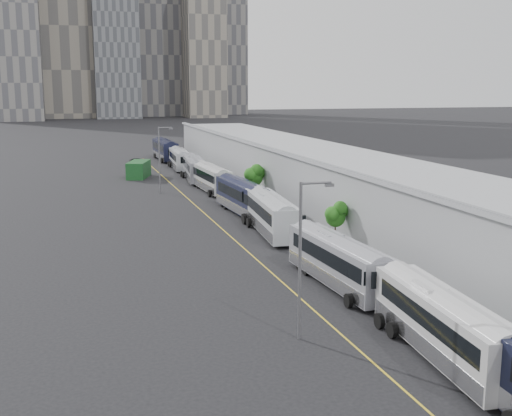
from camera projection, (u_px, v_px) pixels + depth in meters
name	position (u px, v px, depth m)	size (l,w,h in m)	color
sidewalk	(369.00, 250.00, 56.98)	(10.00, 170.00, 0.12)	gray
lane_line	(256.00, 259.00, 54.04)	(0.12, 160.00, 0.02)	gold
depot	(411.00, 209.00, 57.46)	(12.45, 160.40, 7.20)	gray
skyline	(87.00, 7.00, 297.55)	(145.00, 64.00, 120.00)	slate
bus_2	(443.00, 330.00, 34.17)	(3.57, 12.71, 3.67)	silver
bus_3	(338.00, 265.00, 46.54)	(3.16, 12.71, 3.68)	gray
bus_4	(271.00, 218.00, 63.17)	(3.75, 13.39, 3.86)	#B3B8BE
bus_5	(244.00, 200.00, 73.05)	(3.39, 13.28, 3.84)	#161932
bus_6	(211.00, 180.00, 88.85)	(3.13, 12.63, 3.66)	silver
bus_7	(194.00, 171.00, 99.13)	(3.69, 12.66, 3.65)	gray
bus_8	(180.00, 161.00, 112.71)	(3.18, 12.35, 3.57)	#B4B7BF
bus_9	(165.00, 151.00, 126.62)	(3.10, 14.05, 4.09)	black
tree_2	(336.00, 215.00, 56.06)	(1.76, 1.76, 4.23)	black
tree_3	(254.00, 175.00, 78.93)	(2.28, 2.28, 4.82)	black
street_lamp_near	(303.00, 250.00, 36.06)	(2.04, 0.22, 9.16)	#59595E
street_lamp_far	(161.00, 155.00, 86.70)	(2.04, 0.22, 9.00)	#59595E
shipping_container	(139.00, 169.00, 102.34)	(2.71, 6.64, 2.60)	#13401B
suv	(137.00, 162.00, 116.89)	(2.33, 5.05, 1.40)	black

